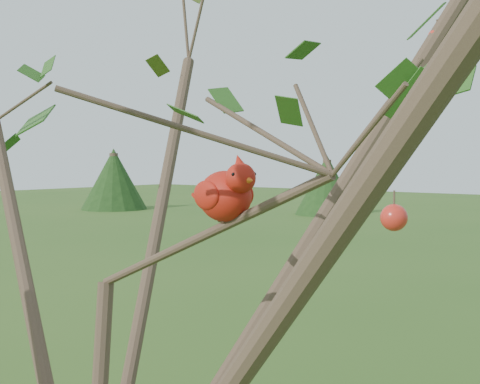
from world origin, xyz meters
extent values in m
sphere|color=red|center=(0.65, 0.06, 2.14)|extent=(0.04, 0.04, 0.04)
sphere|color=red|center=(0.51, 0.60, 2.50)|extent=(0.04, 0.04, 0.04)
ellipsoid|color=red|center=(0.32, 0.07, 2.16)|extent=(0.14, 0.12, 0.09)
sphere|color=red|center=(0.37, 0.05, 2.19)|extent=(0.07, 0.07, 0.05)
cone|color=red|center=(0.36, 0.05, 2.22)|extent=(0.05, 0.04, 0.04)
cone|color=#D85914|center=(0.39, 0.04, 2.19)|extent=(0.03, 0.03, 0.02)
ellipsoid|color=black|center=(0.39, 0.05, 2.19)|extent=(0.02, 0.03, 0.03)
cube|color=red|center=(0.26, 0.09, 2.14)|extent=(0.07, 0.05, 0.04)
ellipsoid|color=red|center=(0.33, 0.10, 2.16)|extent=(0.09, 0.05, 0.05)
ellipsoid|color=red|center=(0.30, 0.04, 2.16)|extent=(0.09, 0.05, 0.05)
cylinder|color=#402D22|center=(-11.36, 20.95, 1.13)|extent=(0.34, 0.34, 2.26)
cone|color=#183211|center=(-11.36, 20.95, 1.23)|extent=(2.64, 2.64, 2.45)
cylinder|color=#402D22|center=(-20.40, 17.34, 1.29)|extent=(0.39, 0.39, 2.57)
cone|color=#183211|center=(-20.40, 17.34, 1.39)|extent=(3.00, 3.00, 2.78)
camera|label=1|loc=(1.01, -0.77, 2.22)|focal=45.00mm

